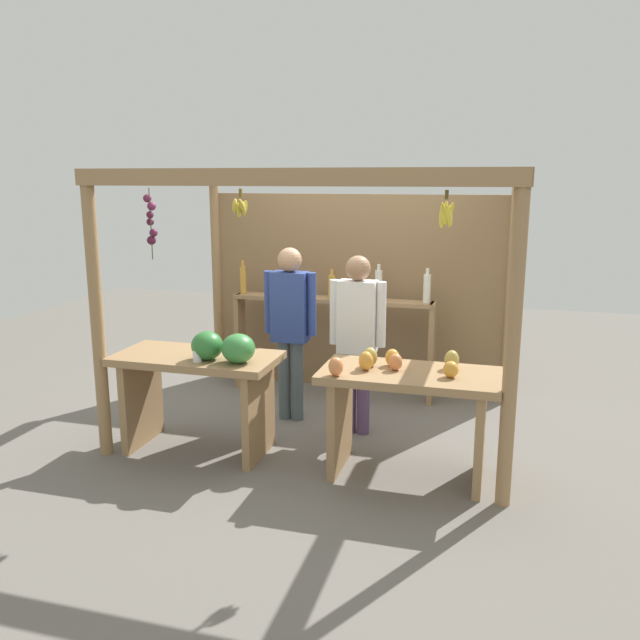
# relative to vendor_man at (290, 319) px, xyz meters

# --- Properties ---
(ground_plane) EXTENTS (12.00, 12.00, 0.00)m
(ground_plane) POSITION_rel_vendor_man_xyz_m (0.35, -0.04, -0.94)
(ground_plane) COLOR slate
(ground_plane) RESTS_ON ground
(market_stall) EXTENTS (3.19, 2.30, 2.23)m
(market_stall) POSITION_rel_vendor_man_xyz_m (0.35, 0.45, 0.38)
(market_stall) COLOR #99754C
(market_stall) RESTS_ON ground
(fruit_counter_left) EXTENTS (1.29, 0.64, 1.03)m
(fruit_counter_left) POSITION_rel_vendor_man_xyz_m (-0.43, -0.89, -0.30)
(fruit_counter_left) COLOR #99754C
(fruit_counter_left) RESTS_ON ground
(fruit_counter_right) EXTENTS (1.29, 0.64, 0.94)m
(fruit_counter_right) POSITION_rel_vendor_man_xyz_m (1.18, -0.86, -0.35)
(fruit_counter_right) COLOR #99754C
(fruit_counter_right) RESTS_ON ground
(bottle_shelf_unit) EXTENTS (2.05, 0.22, 1.35)m
(bottle_shelf_unit) POSITION_rel_vendor_man_xyz_m (0.18, 0.78, -0.15)
(bottle_shelf_unit) COLOR #99754C
(bottle_shelf_unit) RESTS_ON ground
(vendor_man) EXTENTS (0.48, 0.21, 1.57)m
(vendor_man) POSITION_rel_vendor_man_xyz_m (0.00, 0.00, 0.00)
(vendor_man) COLOR #4C5A61
(vendor_man) RESTS_ON ground
(vendor_woman) EXTENTS (0.48, 0.21, 1.54)m
(vendor_woman) POSITION_rel_vendor_man_xyz_m (0.65, -0.16, -0.02)
(vendor_woman) COLOR #583F68
(vendor_woman) RESTS_ON ground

